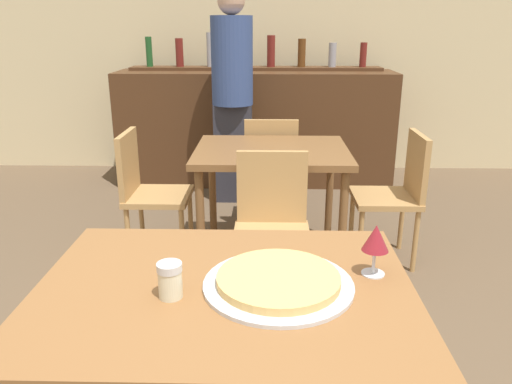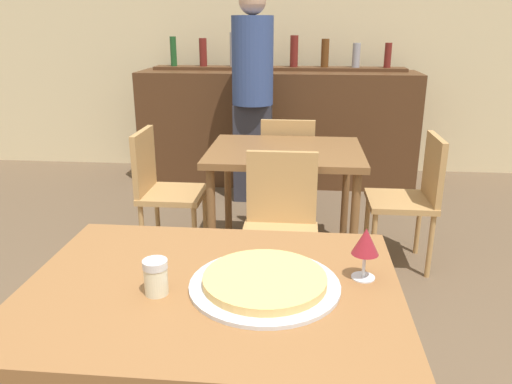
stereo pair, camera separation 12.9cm
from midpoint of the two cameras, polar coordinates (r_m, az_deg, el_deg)
name	(u,v)px [view 2 (the right image)]	position (r m, az deg, el deg)	size (l,w,h in m)	color
wall_back	(281,32)	(5.26, 3.59, 17.76)	(8.00, 0.05, 2.80)	beige
dining_table_near	(212,310)	(1.51, -2.53, -13.36)	(1.09, 0.82, 0.77)	brown
dining_table_far	(285,164)	(3.12, 4.52, 3.25)	(0.95, 0.77, 0.75)	brown
bar_counter	(277,128)	(4.85, 3.17, 7.34)	(2.60, 0.56, 1.06)	#4C2D19
bar_back_shelf	(278,63)	(4.91, 3.36, 14.53)	(2.39, 0.24, 0.34)	#4C2D19
chair_far_side_front	(280,221)	(2.65, 4.19, -3.37)	(0.40, 0.40, 0.84)	tan
chair_far_side_back	(288,165)	(3.71, 4.63, 3.10)	(0.40, 0.40, 0.84)	tan
chair_far_side_left	(161,185)	(3.28, -9.68, 0.82)	(0.40, 0.40, 0.84)	tan
chair_far_side_right	(414,192)	(3.26, 18.66, -0.04)	(0.40, 0.40, 0.84)	tan
pizza_tray	(265,282)	(1.45, 3.59, -10.25)	(0.43, 0.43, 0.04)	silver
cheese_shaker	(156,277)	(1.41, -8.80, -9.59)	(0.07, 0.07, 0.10)	beige
person_standing	(253,90)	(4.22, 0.50, 11.57)	(0.34, 0.34, 1.76)	#2D2D38
wine_glass	(366,243)	(1.50, 14.85, -5.67)	(0.08, 0.08, 0.16)	silver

